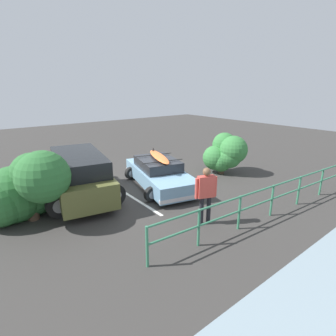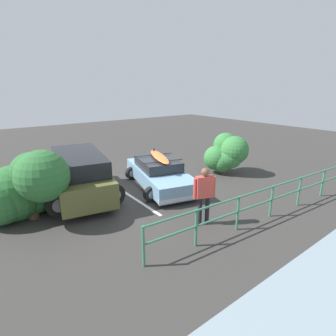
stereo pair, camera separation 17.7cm
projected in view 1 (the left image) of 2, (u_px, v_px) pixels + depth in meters
The scene contains 8 objects.
ground_plane at pixel (148, 186), 11.24m from camera, with size 44.00×44.00×0.02m, color #383533.
parking_stripe at pixel (128, 195), 10.28m from camera, with size 4.51×0.12×0.00m, color silver.
sedan_car at pixel (159, 173), 11.04m from camera, with size 2.87×4.61×1.44m.
suv_car at pixel (80, 175), 9.79m from camera, with size 3.08×4.78×1.72m.
person_bystander at pixel (206, 191), 7.79m from camera, with size 0.66×0.37×1.80m.
railing_fence at pixel (272, 196), 8.41m from camera, with size 9.30×0.72×1.06m.
bush_near_left at pixel (225, 153), 12.56m from camera, with size 1.75×1.94×1.94m.
bush_near_right at pixel (25, 189), 8.20m from camera, with size 2.57×3.01×2.43m.
Camera 1 is at (5.79, 8.82, 4.04)m, focal length 28.00 mm.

